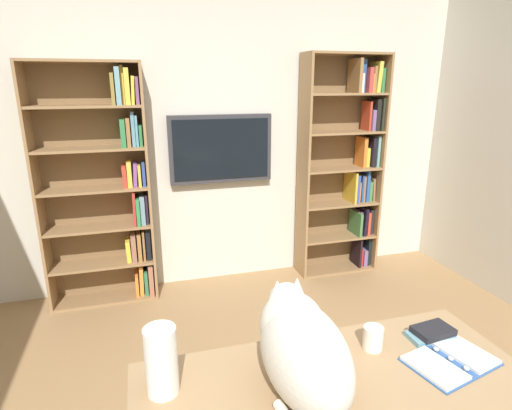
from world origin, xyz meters
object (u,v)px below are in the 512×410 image
(open_binder, at_px, (451,361))
(wall_mounted_tv, at_px, (221,149))
(cat, at_px, (300,344))
(bookshelf_left, at_px, (348,165))
(paper_towel_roll, at_px, (161,361))
(bookshelf_right, at_px, (108,188))
(coffee_mug, at_px, (373,338))
(desk_book_stack, at_px, (432,333))

(open_binder, bearing_deg, wall_mounted_tv, -81.04)
(wall_mounted_tv, bearing_deg, cat, 84.84)
(bookshelf_left, relative_size, paper_towel_roll, 8.23)
(wall_mounted_tv, relative_size, cat, 1.43)
(open_binder, distance_m, paper_towel_roll, 1.08)
(bookshelf_left, xyz_separation_m, paper_towel_roll, (1.88, 2.24, -0.16))
(bookshelf_right, xyz_separation_m, wall_mounted_tv, (-0.96, -0.08, 0.27))
(bookshelf_right, relative_size, coffee_mug, 20.48)
(bookshelf_left, height_order, open_binder, bookshelf_left)
(bookshelf_right, distance_m, desk_book_stack, 2.63)
(paper_towel_roll, bearing_deg, cat, 166.73)
(bookshelf_left, distance_m, open_binder, 2.53)
(cat, bearing_deg, bookshelf_right, -72.49)
(open_binder, bearing_deg, bookshelf_right, -60.49)
(wall_mounted_tv, bearing_deg, coffee_mug, 93.67)
(bookshelf_left, xyz_separation_m, desk_book_stack, (0.78, 2.23, -0.26))
(bookshelf_right, distance_m, wall_mounted_tv, 1.00)
(wall_mounted_tv, xyz_separation_m, cat, (0.22, 2.43, -0.30))
(bookshelf_right, height_order, coffee_mug, bookshelf_right)
(paper_towel_roll, height_order, coffee_mug, paper_towel_roll)
(cat, distance_m, paper_towel_roll, 0.48)
(wall_mounted_tv, distance_m, open_binder, 2.54)
(desk_book_stack, bearing_deg, bookshelf_right, -58.18)
(wall_mounted_tv, xyz_separation_m, coffee_mug, (-0.15, 2.31, -0.43))
(bookshelf_right, height_order, cat, bookshelf_right)
(desk_book_stack, bearing_deg, paper_towel_roll, 0.50)
(coffee_mug, relative_size, desk_book_stack, 0.50)
(paper_towel_roll, bearing_deg, open_binder, 172.26)
(bookshelf_left, bearing_deg, bookshelf_right, -0.02)
(wall_mounted_tv, bearing_deg, bookshelf_right, 4.98)
(bookshelf_right, xyz_separation_m, paper_towel_roll, (-0.28, 2.24, -0.08))
(bookshelf_right, height_order, desk_book_stack, bookshelf_right)
(bookshelf_left, bearing_deg, wall_mounted_tv, -4.01)
(cat, xyz_separation_m, paper_towel_roll, (0.46, -0.11, -0.05))
(wall_mounted_tv, height_order, open_binder, wall_mounted_tv)
(wall_mounted_tv, distance_m, paper_towel_roll, 2.44)
(bookshelf_left, distance_m, bookshelf_right, 2.16)
(wall_mounted_tv, xyz_separation_m, paper_towel_roll, (0.68, 2.32, -0.35))
(paper_towel_roll, relative_size, coffee_mug, 2.61)
(cat, bearing_deg, bookshelf_left, -121.21)
(bookshelf_left, bearing_deg, cat, 58.79)
(bookshelf_right, bearing_deg, desk_book_stack, 121.82)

